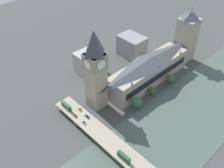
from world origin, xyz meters
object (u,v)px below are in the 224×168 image
at_px(clock_tower, 95,69).
at_px(victoria_tower, 186,36).
at_px(parliament_hall, 149,70).
at_px(car_southbound_mid, 75,116).
at_px(double_decker_bus_lead, 124,157).
at_px(road_bridge, 133,162).
at_px(car_northbound_mid, 87,116).
at_px(double_decker_bus_mid, 66,106).
at_px(car_southbound_tail, 84,123).
at_px(car_northbound_lead, 80,110).

height_order(clock_tower, victoria_tower, clock_tower).
bearing_deg(parliament_hall, car_southbound_mid, 85.16).
bearing_deg(double_decker_bus_lead, road_bridge, -148.15).
distance_m(road_bridge, car_northbound_mid, 53.51).
relative_size(victoria_tower, double_decker_bus_lead, 5.51).
relative_size(parliament_hall, car_northbound_mid, 19.20).
xyz_separation_m(clock_tower, double_decker_bus_lead, (-57.71, 25.81, -29.64)).
bearing_deg(double_decker_bus_mid, double_decker_bus_lead, 179.53).
height_order(double_decker_bus_mid, car_northbound_mid, double_decker_bus_mid).
relative_size(clock_tower, car_southbound_tail, 15.88).
distance_m(double_decker_bus_lead, car_northbound_mid, 48.07).
relative_size(clock_tower, car_southbound_mid, 16.40).
xyz_separation_m(parliament_hall, car_northbound_mid, (-0.44, 75.82, -7.16)).
bearing_deg(double_decker_bus_lead, car_northbound_lead, -7.16).
xyz_separation_m(victoria_tower, car_northbound_lead, (9.57, 133.82, -21.23)).
distance_m(clock_tower, double_decker_bus_mid, 40.07).
bearing_deg(car_southbound_tail, parliament_hall, -87.35).
bearing_deg(clock_tower, parliament_hall, -99.72).
bearing_deg(victoria_tower, double_decker_bus_mid, 82.25).
relative_size(double_decker_bus_lead, car_southbound_tail, 2.36).
xyz_separation_m(parliament_hall, double_decker_bus_lead, (-48.01, 82.48, -5.13)).
relative_size(parliament_hall, car_northbound_lead, 22.00).
bearing_deg(car_southbound_mid, car_northbound_mid, -138.58).
height_order(road_bridge, car_southbound_tail, car_southbound_tail).
bearing_deg(double_decker_bus_mid, road_bridge, -177.59).
xyz_separation_m(double_decker_bus_lead, car_southbound_mid, (54.97, -0.12, -2.07)).
bearing_deg(car_northbound_mid, car_southbound_tail, 119.22).
bearing_deg(car_southbound_mid, road_bridge, -176.71).
bearing_deg(car_southbound_mid, victoria_tower, -92.81).
bearing_deg(car_northbound_lead, double_decker_bus_lead, 172.84).
distance_m(clock_tower, road_bridge, 75.13).
distance_m(parliament_hall, car_northbound_mid, 76.16).
bearing_deg(car_northbound_lead, car_northbound_mid, 176.65).
height_order(road_bridge, double_decker_bus_lead, double_decker_bus_lead).
height_order(parliament_hall, double_decker_bus_lead, parliament_hall).
xyz_separation_m(parliament_hall, victoria_tower, (0.06, -58.59, 13.99)).
distance_m(clock_tower, car_northbound_mid, 38.37).
bearing_deg(parliament_hall, victoria_tower, -89.94).
xyz_separation_m(double_decker_bus_lead, car_northbound_mid, (47.57, -6.65, -2.03)).
bearing_deg(car_northbound_mid, parliament_hall, -89.67).
distance_m(car_northbound_mid, car_southbound_mid, 9.87).
distance_m(clock_tower, car_southbound_mid, 40.90).
relative_size(car_northbound_mid, car_southbound_tail, 1.05).
xyz_separation_m(road_bridge, car_southbound_mid, (60.80, 3.50, 1.67)).
height_order(road_bridge, car_northbound_lead, car_northbound_lead).
relative_size(road_bridge, car_northbound_mid, 35.12).
height_order(parliament_hall, car_northbound_lead, parliament_hall).
xyz_separation_m(parliament_hall, clock_tower, (9.71, 56.67, 24.51)).
relative_size(double_decker_bus_lead, car_northbound_mid, 2.24).
height_order(victoria_tower, double_decker_bus_lead, victoria_tower).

